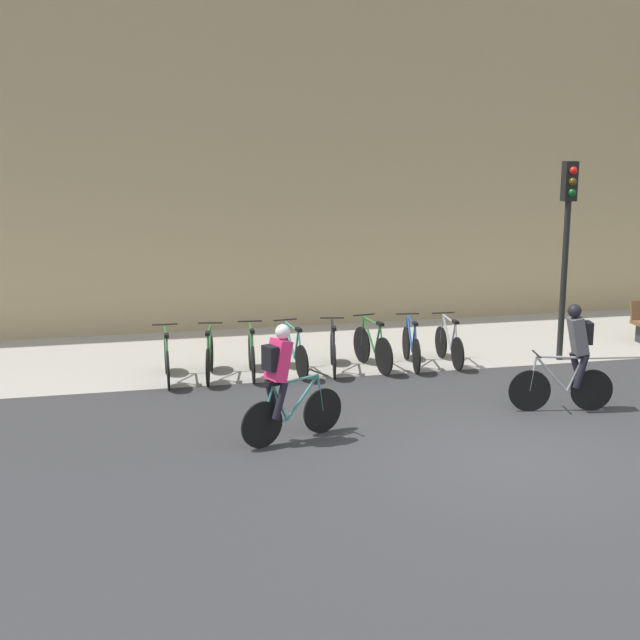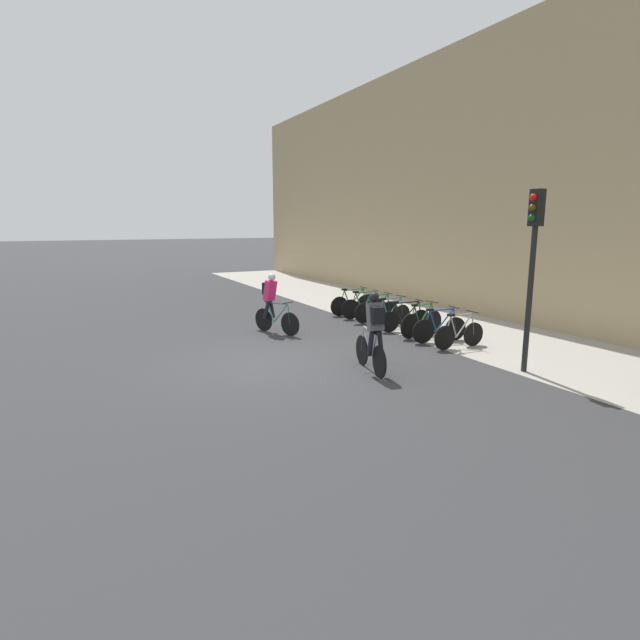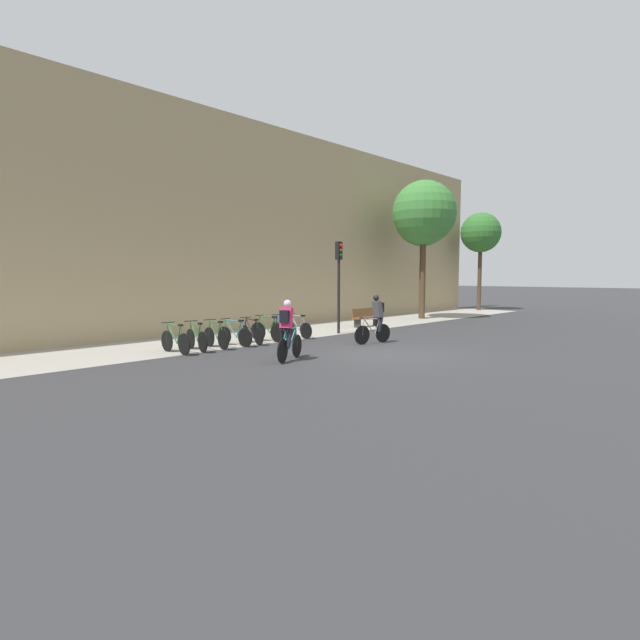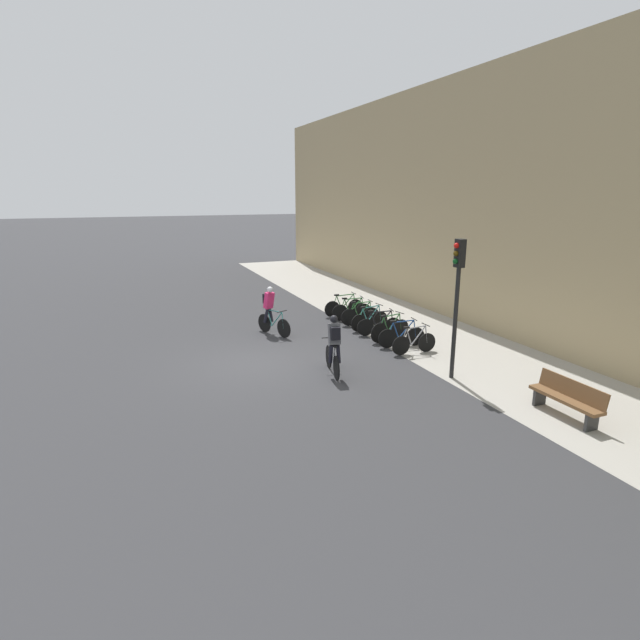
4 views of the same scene
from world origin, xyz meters
The scene contains 14 objects.
ground centered at (0.00, 0.00, 0.00)m, with size 200.00×200.00×0.00m, color #333335.
kerb_strip centered at (0.00, 6.75, 0.00)m, with size 44.00×4.50×0.01m, color #A39E93.
building_facade centered at (0.00, 9.30, 4.79)m, with size 44.00×0.60×9.57m, color tan.
cyclist_pink centered at (-3.01, 1.32, 0.95)m, with size 1.65×0.78×1.79m.
cyclist_grey centered at (1.85, 1.75, 0.95)m, with size 1.70×0.55×1.79m.
parked_bike_0 centered at (-4.49, 4.98, 0.41)m, with size 0.46×1.75×0.98m.
parked_bike_1 centered at (-3.71, 4.98, 0.40)m, with size 0.46×1.66×0.98m.
parked_bike_2 centered at (-2.93, 4.98, 0.40)m, with size 0.46×1.63×0.97m.
parked_bike_3 centered at (-2.14, 4.98, 0.40)m, with size 0.46×1.67×0.96m.
parked_bike_4 centered at (-1.36, 4.98, 0.39)m, with size 0.49×1.67×0.95m.
parked_bike_5 centered at (-0.58, 4.98, 0.41)m, with size 0.46×1.68×0.99m.
parked_bike_6 centered at (0.20, 4.98, 0.40)m, with size 0.46×1.68×0.97m.
parked_bike_7 centered at (0.98, 4.98, 0.39)m, with size 0.46×1.61×0.95m.
traffic_light_pole centered at (3.26, 4.78, 2.70)m, with size 0.26×0.30×3.92m.
Camera 2 is at (10.67, -4.05, 3.21)m, focal length 28.00 mm.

